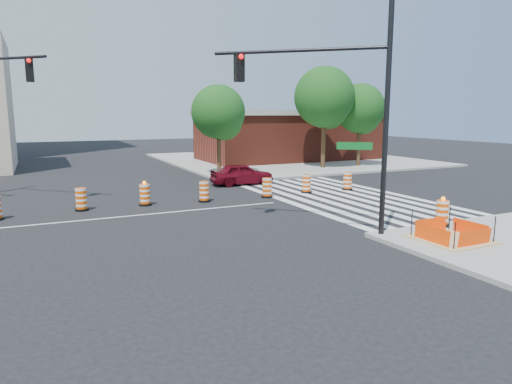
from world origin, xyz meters
The scene contains 18 objects.
ground centered at (0.00, 0.00, 0.00)m, with size 120.00×120.00×0.00m, color black.
sidewalk_ne centered at (18.00, 18.00, 0.07)m, with size 22.00×22.00×0.15m, color gray.
crosswalk_east centered at (10.95, 0.00, 0.01)m, with size 6.75×13.50×0.01m.
lane_centerline centered at (0.00, 0.00, 0.01)m, with size 14.00×0.12×0.01m, color silver.
excavation_pit centered at (9.00, -9.00, 0.22)m, with size 2.20×2.20×0.90m.
brick_storefront centered at (18.00, 18.00, 2.32)m, with size 16.50×8.50×4.60m.
red_coupe centered at (7.96, 6.00, 0.66)m, with size 1.56×3.87×1.32m, color #5F0814.
signal_pole_se centered at (6.15, -6.22, 5.00)m, with size 4.74×4.17×8.16m.
pit_drum centered at (10.23, -7.46, 0.62)m, with size 0.57×0.57×1.12m.
tree_north_c centered at (8.13, 10.28, 4.24)m, with size 3.71×3.71×6.31m.
tree_north_d centered at (17.01, 10.62, 5.33)m, with size 4.67×4.67×7.94m.
tree_north_e centered at (20.39, 10.52, 4.53)m, with size 3.97×3.97×6.74m.
median_drum_3 centered at (-1.67, 2.07, 0.48)m, with size 0.60×0.60×1.02m.
median_drum_4 centered at (1.17, 2.04, 0.49)m, with size 0.60×0.60×1.18m.
median_drum_5 centered at (4.02, 1.69, 0.48)m, with size 0.60×0.60×1.02m.
median_drum_6 centered at (7.38, 1.43, 0.48)m, with size 0.60×0.60×1.02m.
median_drum_7 centered at (9.98, 1.74, 0.48)m, with size 0.60×0.60×1.02m.
median_drum_8 centered at (12.61, 1.53, 0.48)m, with size 0.60×0.60×1.02m.
Camera 1 is at (-3.25, -19.50, 4.30)m, focal length 32.00 mm.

